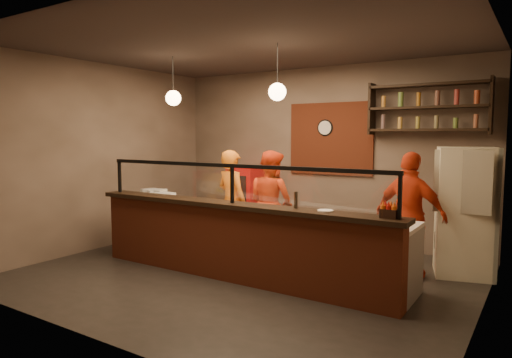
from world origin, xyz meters
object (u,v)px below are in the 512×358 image
Objects in this scene: cook_left at (232,202)px; cook_right at (410,215)px; fridge at (465,212)px; red_cooler at (245,201)px; cook_mid at (271,203)px; pepper_mill at (296,200)px; wall_clock at (325,128)px; condiment_caddy at (389,213)px; pizza_dough at (303,215)px.

cook_left is 0.99× the size of cook_right.
fridge is 4.09m from red_cooler.
fridge is at bearing -151.86° from cook_left.
cook_right is (2.24, -0.02, 0.01)m from cook_mid.
wall_clock is at bearing 107.03° from pepper_mill.
cook_left is at bearing 43.47° from cook_mid.
cook_mid is at bearing 148.97° from condiment_caddy.
fridge is 2.53m from pepper_mill.
wall_clock reaches higher than pepper_mill.
cook_left reaches higher than cook_mid.
red_cooler is 3.02m from pizza_dough.
wall_clock is 1.65× the size of condiment_caddy.
pepper_mill is (2.38, -2.38, 0.49)m from red_cooler.
pepper_mill is at bearing -75.02° from pizza_dough.
red_cooler is at bearing -49.44° from cook_left.
cook_mid is at bearing 130.56° from pepper_mill.
red_cooler is (-3.44, 1.02, -0.20)m from cook_right.
pizza_dough is 0.49m from pepper_mill.
cook_left is 0.66m from cook_mid.
pepper_mill is (-1.68, -1.88, 0.26)m from fridge.
cook_left is at bearing 177.54° from fridge.
fridge is at bearing -126.75° from cook_right.
pizza_dough is (-1.17, -0.95, 0.03)m from cook_right.
fridge reaches higher than cook_mid.
pizza_dough is 1.38m from condiment_caddy.
cook_right is at bearing -159.43° from cook_left.
cook_left is 1.00× the size of cook_mid.
pizza_dough is at bearing 104.98° from pepper_mill.
pepper_mill is at bearing -45.70° from red_cooler.
cook_left is 1.81m from pizza_dough.
wall_clock is 2.68m from pizza_dough.
wall_clock is 0.22× the size of red_cooler.
cook_mid is 8.34× the size of pepper_mill.
fridge is 1.34× the size of red_cooler.
cook_left is at bearing -65.56° from red_cooler.
pepper_mill is at bearing -146.80° from fridge.
red_cooler is (-4.05, 0.50, -0.23)m from fridge.
wall_clock reaches higher than condiment_caddy.
pizza_dough is 2.90× the size of condiment_caddy.
wall_clock is 1.45× the size of pepper_mill.
cook_left is at bearing 148.15° from pepper_mill.
cook_right is at bearing 52.10° from pepper_mill.
cook_right reaches higher than cook_mid.
pepper_mill is (-1.06, -1.36, 0.29)m from cook_right.
fridge is 8.73× the size of pepper_mill.
fridge reaches higher than condiment_caddy.
cook_right is at bearing -17.24° from red_cooler.
red_cooler is at bearing -3.62° from cook_right.
pepper_mill is at bearing 163.63° from cook_left.
cook_right is at bearing 95.02° from condiment_caddy.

